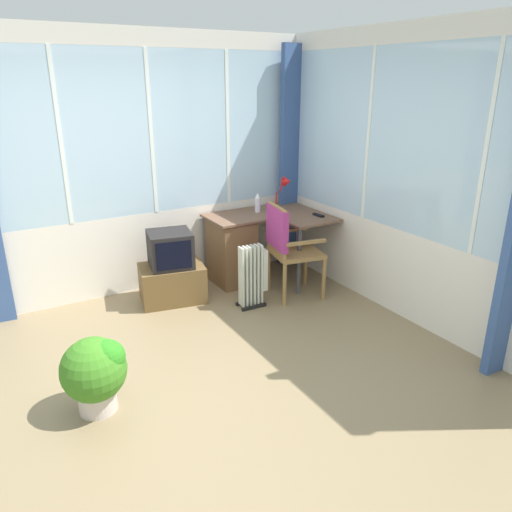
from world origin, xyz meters
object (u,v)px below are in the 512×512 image
object	(u,v)px
potted_plant	(96,371)
spray_bottle	(258,203)
desk_lamp	(284,188)
wooden_armchair	(285,240)
tv_on_stand	(172,271)
tv_remote	(318,215)
desk	(236,247)
space_heater	(253,276)

from	to	relation	value
potted_plant	spray_bottle	bearing A→B (deg)	35.72
potted_plant	desk_lamp	bearing A→B (deg)	31.11
desk_lamp	wooden_armchair	xyz separation A→B (m)	(-0.38, -0.60, -0.39)
spray_bottle	wooden_armchair	xyz separation A→B (m)	(-0.07, -0.67, -0.24)
tv_on_stand	potted_plant	world-z (taller)	tv_on_stand
desk_lamp	spray_bottle	size ratio (longest dim) A/B	1.80
tv_remote	tv_on_stand	world-z (taller)	tv_remote
spray_bottle	tv_on_stand	world-z (taller)	spray_bottle
desk_lamp	desk	bearing A→B (deg)	178.65
space_heater	potted_plant	bearing A→B (deg)	-153.06
tv_remote	potted_plant	xyz separation A→B (m)	(-2.71, -1.11, -0.45)
tv_remote	potted_plant	size ratio (longest dim) A/B	0.27
desk_lamp	tv_remote	distance (m)	0.52
tv_remote	space_heater	bearing A→B (deg)	-171.36
desk_lamp	space_heater	world-z (taller)	desk_lamp
wooden_armchair	potted_plant	size ratio (longest dim) A/B	1.80
desk	wooden_armchair	bearing A→B (deg)	-68.77
space_heater	potted_plant	world-z (taller)	space_heater
desk_lamp	spray_bottle	bearing A→B (deg)	167.26
tv_remote	wooden_armchair	size ratio (longest dim) A/B	0.15
spray_bottle	desk_lamp	bearing A→B (deg)	-12.74
wooden_armchair	potted_plant	xyz separation A→B (m)	(-2.15, -0.93, -0.31)
desk	potted_plant	distance (m)	2.46
desk	tv_remote	bearing A→B (deg)	-28.89
spray_bottle	potted_plant	xyz separation A→B (m)	(-2.23, -1.60, -0.55)
tv_on_stand	potted_plant	xyz separation A→B (m)	(-1.10, -1.42, -0.01)
tv_on_stand	desk_lamp	bearing A→B (deg)	4.20
desk	space_heater	xyz separation A→B (m)	(-0.16, -0.65, -0.08)
tv_on_stand	desk	bearing A→B (deg)	8.36
desk	wooden_armchair	size ratio (longest dim) A/B	1.25
tv_on_stand	space_heater	size ratio (longest dim) A/B	1.15
desk_lamp	spray_bottle	distance (m)	0.35
desk	space_heater	world-z (taller)	desk
wooden_armchair	space_heater	world-z (taller)	wooden_armchair
desk	space_heater	distance (m)	0.68
desk_lamp	wooden_armchair	size ratio (longest dim) A/B	0.39
tv_on_stand	space_heater	xyz separation A→B (m)	(0.66, -0.53, 0.00)
desk	tv_on_stand	xyz separation A→B (m)	(-0.82, -0.12, -0.08)
tv_remote	potted_plant	world-z (taller)	tv_remote
desk_lamp	tv_on_stand	bearing A→B (deg)	-175.80
desk	space_heater	bearing A→B (deg)	-103.83
desk	potted_plant	xyz separation A→B (m)	(-1.92, -1.54, -0.10)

